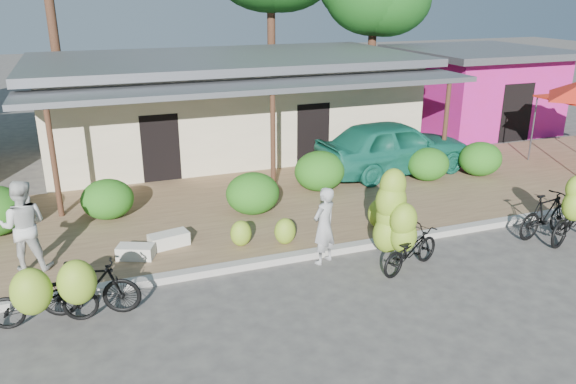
{
  "coord_description": "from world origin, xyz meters",
  "views": [
    {
      "loc": [
        -4.81,
        -8.06,
        5.4
      ],
      "look_at": [
        -0.73,
        2.94,
        1.2
      ],
      "focal_mm": 35.0,
      "sensor_mm": 36.0,
      "label": 1
    }
  ],
  "objects_px": {
    "sack_near": "(169,240)",
    "teal_van": "(393,147)",
    "bystander": "(23,226)",
    "bike_far_left": "(41,298)",
    "sack_far": "(136,252)",
    "bike_far_right": "(573,219)",
    "vendor": "(324,226)",
    "bike_left": "(87,287)",
    "bike_center": "(400,228)",
    "bike_right": "(553,211)"
  },
  "relations": [
    {
      "from": "bike_left",
      "to": "bike_far_right",
      "type": "bearing_deg",
      "value": -77.62
    },
    {
      "from": "bike_right",
      "to": "sack_far",
      "type": "height_order",
      "value": "bike_right"
    },
    {
      "from": "teal_van",
      "to": "bike_far_left",
      "type": "bearing_deg",
      "value": 113.55
    },
    {
      "from": "bike_far_left",
      "to": "teal_van",
      "type": "distance_m",
      "value": 11.11
    },
    {
      "from": "sack_far",
      "to": "bike_center",
      "type": "bearing_deg",
      "value": -20.86
    },
    {
      "from": "sack_near",
      "to": "sack_far",
      "type": "height_order",
      "value": "sack_near"
    },
    {
      "from": "bystander",
      "to": "bike_far_right",
      "type": "bearing_deg",
      "value": 177.69
    },
    {
      "from": "bystander",
      "to": "teal_van",
      "type": "distance_m",
      "value": 10.57
    },
    {
      "from": "teal_van",
      "to": "bike_far_right",
      "type": "bearing_deg",
      "value": -170.3
    },
    {
      "from": "sack_far",
      "to": "bystander",
      "type": "bearing_deg",
      "value": 172.98
    },
    {
      "from": "bike_center",
      "to": "bystander",
      "type": "bearing_deg",
      "value": 51.85
    },
    {
      "from": "bike_left",
      "to": "bike_far_right",
      "type": "height_order",
      "value": "bike_left"
    },
    {
      "from": "bike_left",
      "to": "bike_right",
      "type": "xyz_separation_m",
      "value": [
        10.11,
        -0.1,
        0.05
      ]
    },
    {
      "from": "vendor",
      "to": "sack_far",
      "type": "bearing_deg",
      "value": -47.04
    },
    {
      "from": "bike_right",
      "to": "vendor",
      "type": "height_order",
      "value": "vendor"
    },
    {
      "from": "bike_far_right",
      "to": "bystander",
      "type": "relative_size",
      "value": 1.13
    },
    {
      "from": "bike_far_left",
      "to": "sack_near",
      "type": "xyz_separation_m",
      "value": [
        2.47,
        2.3,
        -0.3
      ]
    },
    {
      "from": "bike_far_right",
      "to": "sack_far",
      "type": "relative_size",
      "value": 2.81
    },
    {
      "from": "bike_right",
      "to": "sack_far",
      "type": "xyz_separation_m",
      "value": [
        -9.13,
        2.01,
        -0.41
      ]
    },
    {
      "from": "bike_left",
      "to": "teal_van",
      "type": "bearing_deg",
      "value": -45.61
    },
    {
      "from": "bike_left",
      "to": "bike_far_right",
      "type": "xyz_separation_m",
      "value": [
        10.48,
        -0.36,
        -0.1
      ]
    },
    {
      "from": "bike_center",
      "to": "sack_near",
      "type": "relative_size",
      "value": 2.4
    },
    {
      "from": "vendor",
      "to": "teal_van",
      "type": "relative_size",
      "value": 0.34
    },
    {
      "from": "bystander",
      "to": "teal_van",
      "type": "xyz_separation_m",
      "value": [
        10.12,
        3.06,
        -0.1
      ]
    },
    {
      "from": "bike_left",
      "to": "bystander",
      "type": "distance_m",
      "value": 2.46
    },
    {
      "from": "bike_far_left",
      "to": "bike_right",
      "type": "bearing_deg",
      "value": -83.57
    },
    {
      "from": "bike_far_right",
      "to": "sack_far",
      "type": "xyz_separation_m",
      "value": [
        -9.5,
        2.28,
        -0.26
      ]
    },
    {
      "from": "bike_far_left",
      "to": "sack_far",
      "type": "relative_size",
      "value": 2.46
    },
    {
      "from": "bike_far_left",
      "to": "bystander",
      "type": "relative_size",
      "value": 0.99
    },
    {
      "from": "bike_center",
      "to": "teal_van",
      "type": "height_order",
      "value": "bike_center"
    },
    {
      "from": "sack_near",
      "to": "teal_van",
      "type": "relative_size",
      "value": 0.17
    },
    {
      "from": "bike_right",
      "to": "teal_van",
      "type": "distance_m",
      "value": 5.44
    },
    {
      "from": "bystander",
      "to": "teal_van",
      "type": "height_order",
      "value": "bystander"
    },
    {
      "from": "sack_far",
      "to": "vendor",
      "type": "xyz_separation_m",
      "value": [
        3.71,
        -1.33,
        0.57
      ]
    },
    {
      "from": "bike_far_left",
      "to": "teal_van",
      "type": "height_order",
      "value": "teal_van"
    },
    {
      "from": "bike_far_left",
      "to": "bystander",
      "type": "distance_m",
      "value": 2.28
    },
    {
      "from": "sack_far",
      "to": "sack_near",
      "type": "bearing_deg",
      "value": 25.08
    },
    {
      "from": "bike_left",
      "to": "vendor",
      "type": "relative_size",
      "value": 1.09
    },
    {
      "from": "bike_left",
      "to": "bike_center",
      "type": "distance_m",
      "value": 6.12
    },
    {
      "from": "bike_far_left",
      "to": "vendor",
      "type": "height_order",
      "value": "vendor"
    },
    {
      "from": "vendor",
      "to": "teal_van",
      "type": "bearing_deg",
      "value": -160.52
    },
    {
      "from": "vendor",
      "to": "bike_right",
      "type": "bearing_deg",
      "value": 145.38
    },
    {
      "from": "sack_far",
      "to": "teal_van",
      "type": "xyz_separation_m",
      "value": [
        8.06,
        3.31,
        0.69
      ]
    },
    {
      "from": "bike_far_right",
      "to": "sack_far",
      "type": "distance_m",
      "value": 9.77
    },
    {
      "from": "teal_van",
      "to": "bike_center",
      "type": "bearing_deg",
      "value": 146.21
    },
    {
      "from": "bike_far_right",
      "to": "bystander",
      "type": "xyz_separation_m",
      "value": [
        -11.56,
        2.53,
        0.53
      ]
    },
    {
      "from": "bike_far_left",
      "to": "bike_center",
      "type": "relative_size",
      "value": 0.9
    },
    {
      "from": "bike_left",
      "to": "bystander",
      "type": "xyz_separation_m",
      "value": [
        -1.08,
        2.17,
        0.43
      ]
    },
    {
      "from": "bike_center",
      "to": "bystander",
      "type": "xyz_separation_m",
      "value": [
        -7.19,
        2.21,
        0.23
      ]
    },
    {
      "from": "bike_far_left",
      "to": "vendor",
      "type": "bearing_deg",
      "value": -76.68
    }
  ]
}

